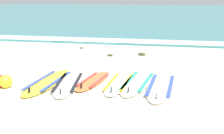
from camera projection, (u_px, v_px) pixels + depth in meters
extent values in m
plane|color=beige|center=(100.00, 87.00, 7.09)|extent=(80.00, 80.00, 0.00)
cube|color=teal|center=(163.00, 11.00, 41.53)|extent=(80.00, 60.00, 0.10)
cube|color=white|center=(136.00, 42.00, 13.59)|extent=(80.00, 1.26, 0.11)
ellipsoid|color=yellow|center=(48.00, 82.00, 7.40)|extent=(0.67, 2.52, 0.07)
cube|color=#334CB2|center=(40.00, 79.00, 7.44)|extent=(0.12, 1.76, 0.01)
cube|color=#334CB2|center=(57.00, 81.00, 7.35)|extent=(0.12, 1.76, 0.01)
cube|color=black|center=(29.00, 90.00, 6.45)|extent=(0.01, 0.09, 0.11)
ellipsoid|color=white|center=(68.00, 83.00, 7.28)|extent=(0.98, 2.41, 0.07)
cube|color=black|center=(60.00, 81.00, 7.28)|extent=(0.36, 1.63, 0.01)
cube|color=black|center=(77.00, 82.00, 7.26)|extent=(0.36, 1.63, 0.01)
cube|color=black|center=(61.00, 91.00, 6.37)|extent=(0.03, 0.09, 0.11)
ellipsoid|color=orange|center=(93.00, 81.00, 7.48)|extent=(0.69, 1.97, 0.07)
cube|color=#D13838|center=(87.00, 79.00, 7.52)|extent=(0.21, 1.35, 0.01)
cube|color=#D13838|center=(100.00, 80.00, 7.42)|extent=(0.21, 1.35, 0.01)
cube|color=black|center=(81.00, 86.00, 6.77)|extent=(0.02, 0.09, 0.11)
ellipsoid|color=white|center=(119.00, 83.00, 7.27)|extent=(0.57, 2.12, 0.07)
cube|color=gold|center=(111.00, 81.00, 7.31)|extent=(0.11, 1.48, 0.01)
cube|color=gold|center=(127.00, 82.00, 7.22)|extent=(0.11, 1.48, 0.01)
cube|color=black|center=(111.00, 90.00, 6.47)|extent=(0.01, 0.09, 0.11)
ellipsoid|color=white|center=(138.00, 82.00, 7.35)|extent=(0.83, 2.45, 0.07)
cube|color=teal|center=(129.00, 80.00, 7.40)|extent=(0.25, 1.68, 0.01)
cube|color=teal|center=(146.00, 81.00, 7.28)|extent=(0.25, 1.68, 0.01)
cube|color=black|center=(128.00, 90.00, 6.46)|extent=(0.02, 0.09, 0.11)
ellipsoid|color=silver|center=(161.00, 86.00, 7.03)|extent=(0.73, 2.53, 0.07)
cube|color=#334CB2|center=(152.00, 84.00, 7.07)|extent=(0.16, 1.76, 0.01)
cube|color=#334CB2|center=(171.00, 85.00, 6.97)|extent=(0.16, 1.76, 0.01)
cube|color=black|center=(157.00, 96.00, 6.09)|extent=(0.02, 0.09, 0.11)
sphere|color=yellow|center=(6.00, 82.00, 6.98)|extent=(0.31, 0.31, 0.31)
ellipsoid|color=#384723|center=(142.00, 54.00, 10.86)|extent=(0.28, 0.23, 0.10)
ellipsoid|color=#4C4228|center=(82.00, 48.00, 12.27)|extent=(0.16, 0.13, 0.06)
ellipsoid|color=#384723|center=(110.00, 55.00, 10.72)|extent=(0.21, 0.17, 0.07)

